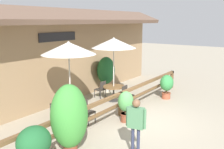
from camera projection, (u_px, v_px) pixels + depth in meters
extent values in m
plane|color=#9E937F|center=(144.00, 121.00, 9.28)|extent=(60.00, 60.00, 0.00)
cube|color=#997A56|center=(63.00, 63.00, 11.29)|extent=(14.00, 0.40, 3.60)
cube|color=brown|center=(70.00, 16.00, 10.54)|extent=(14.28, 1.48, 0.70)
cube|color=black|center=(58.00, 37.00, 10.55)|extent=(2.02, 0.04, 0.37)
cube|color=brown|center=(121.00, 93.00, 9.69)|extent=(10.40, 0.14, 0.11)
cube|color=brown|center=(121.00, 104.00, 9.78)|extent=(10.40, 0.10, 0.09)
cube|color=brown|center=(121.00, 104.00, 9.78)|extent=(0.14, 0.14, 0.95)
cube|color=brown|center=(172.00, 79.00, 13.85)|extent=(0.14, 0.14, 0.95)
cylinder|color=#B7B2A8|center=(70.00, 86.00, 9.31)|extent=(0.06, 0.06, 2.54)
cone|color=silver|center=(69.00, 48.00, 9.01)|extent=(1.99, 1.99, 0.44)
sphere|color=#B2ADA3|center=(68.00, 42.00, 8.97)|extent=(0.07, 0.07, 0.07)
cylinder|color=brown|center=(71.00, 101.00, 9.44)|extent=(0.98, 0.98, 0.05)
cylinder|color=#333333|center=(71.00, 110.00, 9.51)|extent=(0.07, 0.07, 0.65)
cylinder|color=#333333|center=(71.00, 118.00, 9.58)|extent=(0.54, 0.54, 0.03)
cube|color=#332D28|center=(88.00, 112.00, 9.07)|extent=(0.43, 0.43, 0.05)
cube|color=#332D28|center=(84.00, 105.00, 9.14)|extent=(0.40, 0.04, 0.40)
cylinder|color=#2D2D2D|center=(88.00, 121.00, 8.86)|extent=(0.04, 0.04, 0.38)
cylinder|color=#2D2D2D|center=(95.00, 117.00, 9.16)|extent=(0.04, 0.04, 0.38)
cylinder|color=#2D2D2D|center=(81.00, 118.00, 9.08)|extent=(0.04, 0.04, 0.38)
cylinder|color=#2D2D2D|center=(88.00, 115.00, 9.38)|extent=(0.04, 0.04, 0.38)
cube|color=#332D28|center=(57.00, 104.00, 9.99)|extent=(0.43, 0.43, 0.05)
cube|color=#332D28|center=(60.00, 99.00, 9.84)|extent=(0.40, 0.04, 0.40)
cylinder|color=#2D2D2D|center=(58.00, 107.00, 10.30)|extent=(0.04, 0.04, 0.38)
cylinder|color=#2D2D2D|center=(50.00, 109.00, 9.99)|extent=(0.04, 0.04, 0.38)
cylinder|color=#2D2D2D|center=(64.00, 108.00, 10.08)|extent=(0.04, 0.04, 0.38)
cylinder|color=#2D2D2D|center=(57.00, 111.00, 9.78)|extent=(0.04, 0.04, 0.38)
cylinder|color=#B7B2A8|center=(114.00, 74.00, 11.41)|extent=(0.06, 0.06, 2.54)
cone|color=silver|center=(114.00, 43.00, 11.11)|extent=(1.99, 1.99, 0.44)
sphere|color=#B2ADA3|center=(114.00, 38.00, 11.07)|extent=(0.07, 0.07, 0.07)
cylinder|color=brown|center=(114.00, 87.00, 11.54)|extent=(0.98, 0.98, 0.05)
cylinder|color=#333333|center=(114.00, 94.00, 11.61)|extent=(0.07, 0.07, 0.65)
cylinder|color=#333333|center=(114.00, 100.00, 11.68)|extent=(0.54, 0.54, 0.03)
cube|color=#332D28|center=(128.00, 96.00, 11.09)|extent=(0.42, 0.42, 0.05)
cube|color=#332D28|center=(125.00, 90.00, 11.15)|extent=(0.40, 0.04, 0.40)
cylinder|color=#2D2D2D|center=(129.00, 102.00, 10.87)|extent=(0.04, 0.04, 0.38)
cylinder|color=#2D2D2D|center=(134.00, 100.00, 11.17)|extent=(0.04, 0.04, 0.38)
cylinder|color=#2D2D2D|center=(122.00, 100.00, 11.09)|extent=(0.04, 0.04, 0.38)
cylinder|color=#2D2D2D|center=(127.00, 98.00, 11.39)|extent=(0.04, 0.04, 0.38)
cube|color=#332D28|center=(100.00, 89.00, 12.08)|extent=(0.43, 0.43, 0.05)
cube|color=#332D28|center=(103.00, 86.00, 11.92)|extent=(0.40, 0.05, 0.40)
cylinder|color=#2D2D2D|center=(100.00, 92.00, 12.39)|extent=(0.04, 0.04, 0.38)
cylinder|color=#2D2D2D|center=(95.00, 94.00, 12.10)|extent=(0.04, 0.04, 0.38)
cylinder|color=#2D2D2D|center=(106.00, 93.00, 12.16)|extent=(0.04, 0.04, 0.38)
cylinder|color=#2D2D2D|center=(101.00, 95.00, 11.87)|extent=(0.04, 0.04, 0.38)
cylinder|color=brown|center=(71.00, 147.00, 7.06)|extent=(0.39, 0.39, 0.31)
cylinder|color=brown|center=(70.00, 143.00, 7.03)|extent=(0.43, 0.43, 0.04)
ellipsoid|color=#3D8E38|center=(69.00, 116.00, 6.86)|extent=(1.08, 0.98, 1.82)
cylinder|color=#9E4C33|center=(166.00, 96.00, 11.97)|extent=(0.40, 0.40, 0.29)
cylinder|color=#9E4C33|center=(166.00, 93.00, 11.95)|extent=(0.43, 0.43, 0.04)
cylinder|color=brown|center=(166.00, 90.00, 11.92)|extent=(0.07, 0.07, 0.23)
ellipsoid|color=#338442|center=(167.00, 83.00, 11.84)|extent=(0.69, 0.62, 0.76)
ellipsoid|color=#1E5B2D|center=(34.00, 142.00, 6.03)|extent=(0.87, 0.79, 0.80)
cylinder|color=brown|center=(125.00, 117.00, 9.23)|extent=(0.35, 0.35, 0.32)
cylinder|color=brown|center=(126.00, 114.00, 9.20)|extent=(0.38, 0.38, 0.04)
cylinder|color=brown|center=(126.00, 111.00, 9.17)|extent=(0.06, 0.06, 0.22)
ellipsoid|color=#4C934C|center=(126.00, 101.00, 9.10)|extent=(0.62, 0.55, 0.74)
cylinder|color=#B7AD99|center=(106.00, 89.00, 13.16)|extent=(0.33, 0.33, 0.23)
cylinder|color=#B7AD99|center=(106.00, 88.00, 13.14)|extent=(0.35, 0.35, 0.04)
cylinder|color=brown|center=(106.00, 83.00, 13.09)|extent=(0.06, 0.06, 0.43)
ellipsoid|color=#1E5B2D|center=(106.00, 70.00, 12.95)|extent=(1.00, 0.90, 1.42)
cylinder|color=#2D334C|center=(138.00, 142.00, 6.83)|extent=(0.09, 0.09, 0.82)
cylinder|color=#2D334C|center=(133.00, 141.00, 6.89)|extent=(0.09, 0.09, 0.82)
cube|color=#4C7F56|center=(136.00, 118.00, 6.71)|extent=(0.28, 0.47, 0.58)
cylinder|color=#4C7F56|center=(145.00, 119.00, 6.61)|extent=(0.07, 0.07, 0.55)
cylinder|color=#4C7F56|center=(127.00, 116.00, 6.82)|extent=(0.07, 0.07, 0.55)
sphere|color=brown|center=(136.00, 103.00, 6.63)|extent=(0.22, 0.22, 0.22)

